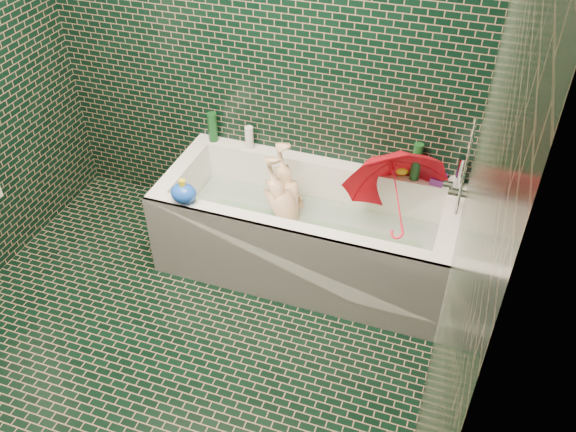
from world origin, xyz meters
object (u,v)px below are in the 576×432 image
(umbrella, at_px, (397,197))
(bath_toy, at_px, (183,193))
(child, at_px, (288,216))
(rubber_duck, at_px, (403,168))
(bathtub, at_px, (305,238))

(umbrella, distance_m, bath_toy, 1.18)
(child, xyz_separation_m, umbrella, (0.62, 0.06, 0.26))
(child, xyz_separation_m, rubber_duck, (0.60, 0.31, 0.29))
(bathtub, xyz_separation_m, child, (-0.13, 0.05, 0.10))
(umbrella, relative_size, rubber_duck, 4.54)
(child, distance_m, umbrella, 0.68)
(rubber_duck, relative_size, bath_toy, 0.74)
(bathtub, relative_size, rubber_duck, 13.55)
(bath_toy, bearing_deg, bathtub, 13.69)
(child, xyz_separation_m, bath_toy, (-0.48, -0.36, 0.30))
(bath_toy, bearing_deg, rubber_duck, 18.50)
(bathtub, height_order, umbrella, umbrella)
(bathtub, bearing_deg, child, 158.80)
(bath_toy, bearing_deg, umbrella, 7.41)
(child, height_order, rubber_duck, rubber_duck)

